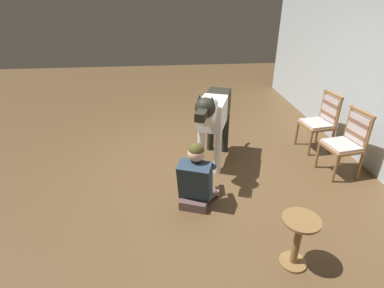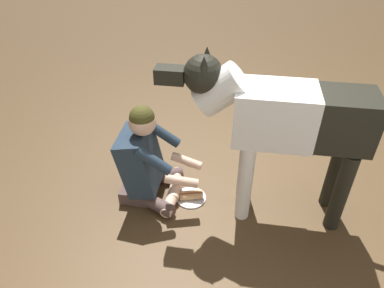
{
  "view_description": "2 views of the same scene",
  "coord_description": "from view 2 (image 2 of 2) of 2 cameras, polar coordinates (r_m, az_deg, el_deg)",
  "views": [
    {
      "loc": [
        3.97,
        -0.47,
        2.52
      ],
      "look_at": [
        0.45,
        -0.11,
        0.69
      ],
      "focal_mm": 28.51,
      "sensor_mm": 36.0,
      "label": 1
    },
    {
      "loc": [
        0.9,
        2.18,
        2.18
      ],
      "look_at": [
        0.44,
        0.04,
        0.57
      ],
      "focal_mm": 33.46,
      "sensor_mm": 36.0,
      "label": 2
    }
  ],
  "objects": [
    {
      "name": "ground_plane",
      "position": [
        3.21,
        7.55,
        -6.85
      ],
      "size": [
        14.22,
        14.22,
        0.0
      ],
      "primitive_type": "plane",
      "color": "brown"
    },
    {
      "name": "large_dog",
      "position": [
        2.56,
        14.2,
        3.7
      ],
      "size": [
        1.6,
        0.74,
        1.32
      ],
      "color": "white",
      "rests_on": "ground"
    },
    {
      "name": "person_sitting_on_floor",
      "position": [
        2.91,
        -7.26,
        -2.79
      ],
      "size": [
        0.73,
        0.61,
        0.87
      ],
      "color": "brown",
      "rests_on": "ground"
    },
    {
      "name": "hot_dog_on_plate",
      "position": [
        3.07,
        -0.19,
        -8.28
      ],
      "size": [
        0.26,
        0.26,
        0.06
      ],
      "color": "silver",
      "rests_on": "ground"
    }
  ]
}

